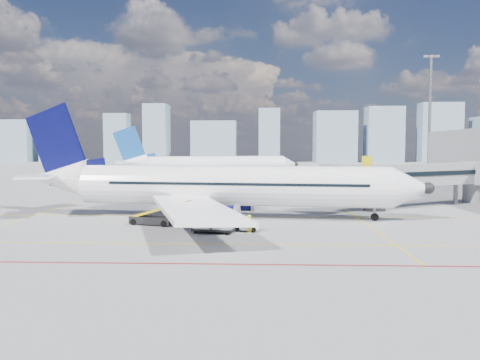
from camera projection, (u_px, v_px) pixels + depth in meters
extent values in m
plane|color=gray|center=(215.00, 230.00, 40.93)|extent=(420.00, 420.00, 0.00)
cube|color=#DDC10B|center=(222.00, 216.00, 48.90)|extent=(60.00, 0.18, 0.01)
cube|color=#DDC10B|center=(207.00, 244.00, 34.95)|extent=(80.00, 0.15, 0.01)
cube|color=#DDC10B|center=(370.00, 227.00, 42.37)|extent=(0.15, 28.00, 0.01)
cube|color=#DDC10B|center=(34.00, 215.00, 49.69)|extent=(0.15, 30.00, 0.01)
cube|color=maroon|center=(197.00, 264.00, 28.97)|extent=(90.00, 0.25, 0.01)
cube|color=#93969B|center=(412.00, 175.00, 55.88)|extent=(20.84, 13.93, 2.60)
cube|color=black|center=(412.00, 173.00, 55.87)|extent=(20.52, 13.82, 0.55)
cube|color=#93969B|center=(340.00, 178.00, 50.62)|extent=(4.49, 4.56, 3.00)
cube|color=black|center=(374.00, 208.00, 53.00)|extent=(2.20, 1.00, 0.70)
cylinder|color=slate|center=(375.00, 196.00, 52.90)|extent=(0.56, 0.56, 2.70)
cylinder|color=slate|center=(456.00, 189.00, 59.59)|extent=(0.60, 0.60, 3.90)
cylinder|color=#93969B|center=(473.00, 173.00, 61.33)|extent=(4.00, 4.00, 3.00)
cylinder|color=gray|center=(472.00, 187.00, 61.46)|extent=(2.40, 2.40, 3.90)
cube|color=#DDC10B|center=(367.00, 162.00, 50.19)|extent=(1.26, 0.82, 1.20)
cylinder|color=slate|center=(429.00, 121.00, 93.38)|extent=(0.56, 0.56, 25.00)
cube|color=slate|center=(431.00, 56.00, 92.50)|extent=(3.20, 0.40, 0.50)
cube|color=#A4A6AB|center=(426.00, 56.00, 92.30)|extent=(0.60, 0.15, 0.35)
cube|color=#A4A6AB|center=(432.00, 56.00, 92.25)|extent=(0.60, 0.15, 0.35)
cube|color=#A4A6AB|center=(438.00, 56.00, 92.20)|extent=(0.60, 0.15, 0.35)
cube|color=#758EA2|center=(16.00, 141.00, 234.23)|extent=(17.45, 12.70, 20.85)
cube|color=#758EA2|center=(54.00, 140.00, 233.43)|extent=(12.73, 8.01, 21.79)
cube|color=#758EA2|center=(117.00, 138.00, 232.10)|extent=(11.54, 8.36, 23.91)
cube|color=#758EA2|center=(157.00, 133.00, 231.16)|extent=(11.28, 12.91, 28.34)
cube|color=#758EA2|center=(214.00, 142.00, 230.33)|extent=(21.86, 10.83, 20.11)
cube|color=#758EA2|center=(269.00, 135.00, 229.06)|extent=(10.23, 11.10, 26.06)
cube|color=#758EA2|center=(335.00, 137.00, 227.85)|extent=(19.41, 15.83, 24.55)
cube|color=#758EA2|center=(384.00, 135.00, 226.84)|extent=(17.24, 11.22, 26.77)
cube|color=#758EA2|center=(440.00, 133.00, 225.72)|extent=(19.31, 9.12, 28.63)
cylinder|color=white|center=(232.00, 186.00, 47.94)|extent=(31.90, 7.71, 4.11)
cone|color=white|center=(412.00, 188.00, 45.23)|extent=(4.24, 4.52, 4.11)
sphere|color=black|center=(428.00, 188.00, 45.00)|extent=(1.29, 1.29, 1.16)
cone|color=white|center=(59.00, 178.00, 50.84)|extent=(7.17, 4.86, 4.11)
cube|color=black|center=(398.00, 182.00, 45.40)|extent=(1.75, 1.75, 0.47)
cube|color=white|center=(233.00, 188.00, 57.62)|extent=(13.58, 17.77, 0.61)
cube|color=white|center=(194.00, 208.00, 38.91)|extent=(10.45, 18.25, 0.61)
cylinder|color=#08093B|center=(237.00, 202.00, 54.22)|extent=(4.05, 2.84, 2.43)
cylinder|color=#08093B|center=(215.00, 218.00, 42.16)|extent=(4.05, 2.84, 2.43)
cylinder|color=#A4A6AB|center=(254.00, 203.00, 53.91)|extent=(0.65, 2.51, 2.49)
cylinder|color=#A4A6AB|center=(237.00, 219.00, 41.86)|extent=(0.65, 2.51, 2.49)
cube|color=#08093B|center=(58.00, 145.00, 50.59)|extent=(7.22, 1.16, 8.99)
cube|color=#08093B|center=(80.00, 168.00, 50.38)|extent=(5.95, 1.00, 2.27)
cube|color=white|center=(71.00, 173.00, 54.21)|extent=(5.60, 6.70, 0.23)
cube|color=white|center=(37.00, 177.00, 47.56)|extent=(4.62, 6.53, 0.23)
cylinder|color=slate|center=(375.00, 212.00, 45.93)|extent=(0.31, 0.31, 1.80)
cylinder|color=black|center=(375.00, 217.00, 45.96)|extent=(0.79, 0.37, 0.76)
cylinder|color=slate|center=(227.00, 206.00, 50.98)|extent=(0.35, 0.35, 1.60)
cylinder|color=black|center=(227.00, 209.00, 51.00)|extent=(1.07, 0.76, 1.00)
cylinder|color=slate|center=(217.00, 213.00, 45.58)|extent=(0.35, 0.35, 1.60)
cylinder|color=black|center=(217.00, 216.00, 45.60)|extent=(1.07, 0.76, 1.00)
cube|color=black|center=(240.00, 181.00, 49.85)|extent=(25.78, 3.07, 0.27)
cube|color=black|center=(234.00, 184.00, 45.83)|extent=(25.78, 3.07, 0.27)
cylinder|color=white|center=(217.00, 165.00, 102.80)|extent=(30.40, 13.80, 4.00)
cone|color=white|center=(290.00, 164.00, 107.74)|extent=(4.79, 4.98, 4.00)
sphere|color=black|center=(296.00, 164.00, 108.16)|extent=(1.43, 1.43, 1.13)
cone|color=white|center=(130.00, 163.00, 97.40)|extent=(7.51, 5.92, 4.00)
cube|color=black|center=(285.00, 162.00, 107.32)|extent=(1.96, 1.96, 0.46)
cube|color=white|center=(202.00, 168.00, 111.25)|extent=(6.80, 17.33, 0.59)
cube|color=white|center=(221.00, 172.00, 93.61)|extent=(15.45, 16.02, 0.59)
cylinder|color=#08093B|center=(209.00, 175.00, 108.50)|extent=(4.26, 3.43, 2.36)
cylinder|color=#08093B|center=(222.00, 178.00, 97.13)|extent=(4.26, 3.43, 2.36)
cylinder|color=#A4A6AB|center=(217.00, 174.00, 109.06)|extent=(1.13, 2.41, 2.42)
cylinder|color=#A4A6AB|center=(231.00, 178.00, 97.69)|extent=(1.13, 2.41, 2.42)
cube|color=#154790|center=(130.00, 146.00, 97.15)|extent=(6.75, 2.60, 8.75)
cube|color=#154790|center=(142.00, 158.00, 98.03)|extent=(5.57, 2.17, 2.21)
cube|color=white|center=(128.00, 161.00, 100.39)|extent=(3.37, 5.90, 0.23)
cube|color=white|center=(129.00, 162.00, 94.12)|extent=(6.09, 6.35, 0.23)
cylinder|color=black|center=(210.00, 177.00, 105.25)|extent=(1.16, 0.94, 1.00)
cylinder|color=black|center=(216.00, 179.00, 100.15)|extent=(1.16, 0.94, 1.00)
cylinder|color=black|center=(276.00, 177.00, 106.98)|extent=(0.81, 0.51, 0.76)
cube|color=white|center=(247.00, 225.00, 40.30)|extent=(2.21, 1.55, 0.73)
cube|color=white|center=(243.00, 219.00, 40.36)|extent=(1.14, 1.24, 0.55)
cube|color=black|center=(243.00, 217.00, 40.35)|extent=(1.04, 1.17, 0.32)
cylinder|color=black|center=(237.00, 229.00, 40.04)|extent=(0.54, 0.32, 0.51)
cylinder|color=black|center=(240.00, 227.00, 41.00)|extent=(0.54, 0.32, 0.51)
cylinder|color=black|center=(253.00, 230.00, 39.63)|extent=(0.54, 0.32, 0.51)
cylinder|color=black|center=(256.00, 228.00, 40.59)|extent=(0.54, 0.32, 0.51)
cube|color=black|center=(213.00, 229.00, 39.45)|extent=(3.71, 2.21, 0.17)
cube|color=white|center=(204.00, 219.00, 39.60)|extent=(1.75, 1.72, 1.49)
cube|color=white|center=(223.00, 220.00, 39.18)|extent=(1.75, 1.72, 1.49)
cylinder|color=black|center=(196.00, 232.00, 39.13)|extent=(0.33, 0.19, 0.31)
cylinder|color=black|center=(201.00, 229.00, 40.44)|extent=(0.33, 0.19, 0.31)
cylinder|color=black|center=(227.00, 233.00, 38.49)|extent=(0.33, 0.19, 0.31)
cylinder|color=black|center=(231.00, 230.00, 39.79)|extent=(0.33, 0.19, 0.31)
cube|color=black|center=(152.00, 220.00, 43.57)|extent=(4.40, 2.58, 0.69)
cube|color=black|center=(160.00, 209.00, 43.25)|extent=(5.96, 2.60, 1.82)
cube|color=#DDC10B|center=(163.00, 209.00, 43.76)|extent=(5.73, 1.74, 1.90)
cube|color=#DDC10B|center=(157.00, 210.00, 42.73)|extent=(5.73, 1.74, 1.90)
cylinder|color=black|center=(134.00, 222.00, 43.43)|extent=(0.64, 0.39, 0.59)
cylinder|color=black|center=(141.00, 220.00, 44.73)|extent=(0.64, 0.39, 0.59)
cylinder|color=black|center=(164.00, 224.00, 42.43)|extent=(0.64, 0.39, 0.59)
cylinder|color=black|center=(171.00, 221.00, 43.74)|extent=(0.64, 0.39, 0.59)
imported|color=yellow|center=(250.00, 224.00, 39.43)|extent=(0.65, 0.67, 1.54)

